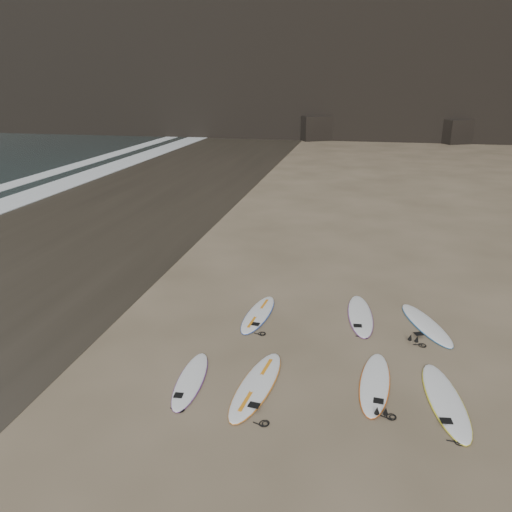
{
  "coord_description": "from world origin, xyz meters",
  "views": [
    {
      "loc": [
        -0.95,
        -9.35,
        6.05
      ],
      "look_at": [
        -3.55,
        3.19,
        1.5
      ],
      "focal_mm": 35.0,
      "sensor_mm": 36.0,
      "label": 1
    }
  ],
  "objects_px": {
    "surfboard_0": "(191,380)",
    "surfboard_7": "(426,324)",
    "surfboard_6": "(360,315)",
    "surfboard_1": "(257,385)",
    "surfboard_5": "(258,314)",
    "surfboard_3": "(445,400)",
    "surfboard_2": "(375,383)"
  },
  "relations": [
    {
      "from": "surfboard_6",
      "to": "surfboard_5",
      "type": "bearing_deg",
      "value": -174.89
    },
    {
      "from": "surfboard_1",
      "to": "surfboard_6",
      "type": "distance_m",
      "value": 4.3
    },
    {
      "from": "surfboard_2",
      "to": "surfboard_7",
      "type": "relative_size",
      "value": 0.98
    },
    {
      "from": "surfboard_2",
      "to": "surfboard_7",
      "type": "height_order",
      "value": "surfboard_7"
    },
    {
      "from": "surfboard_7",
      "to": "surfboard_5",
      "type": "bearing_deg",
      "value": 162.5
    },
    {
      "from": "surfboard_0",
      "to": "surfboard_7",
      "type": "xyz_separation_m",
      "value": [
        5.18,
        3.66,
        0.01
      ]
    },
    {
      "from": "surfboard_3",
      "to": "surfboard_7",
      "type": "height_order",
      "value": "surfboard_3"
    },
    {
      "from": "surfboard_6",
      "to": "surfboard_0",
      "type": "bearing_deg",
      "value": -137.13
    },
    {
      "from": "surfboard_2",
      "to": "surfboard_5",
      "type": "distance_m",
      "value": 4.07
    },
    {
      "from": "surfboard_3",
      "to": "surfboard_5",
      "type": "height_order",
      "value": "surfboard_3"
    },
    {
      "from": "surfboard_3",
      "to": "surfboard_5",
      "type": "bearing_deg",
      "value": 138.45
    },
    {
      "from": "surfboard_2",
      "to": "surfboard_5",
      "type": "xyz_separation_m",
      "value": [
        -3.05,
        2.7,
        -0.0
      ]
    },
    {
      "from": "surfboard_6",
      "to": "surfboard_1",
      "type": "bearing_deg",
      "value": -123.99
    },
    {
      "from": "surfboard_0",
      "to": "surfboard_7",
      "type": "distance_m",
      "value": 6.34
    },
    {
      "from": "surfboard_6",
      "to": "surfboard_2",
      "type": "bearing_deg",
      "value": -89.02
    },
    {
      "from": "surfboard_1",
      "to": "surfboard_6",
      "type": "bearing_deg",
      "value": 68.7
    },
    {
      "from": "surfboard_2",
      "to": "surfboard_7",
      "type": "bearing_deg",
      "value": 70.18
    },
    {
      "from": "surfboard_7",
      "to": "surfboard_0",
      "type": "bearing_deg",
      "value": -165.92
    },
    {
      "from": "surfboard_0",
      "to": "surfboard_3",
      "type": "relative_size",
      "value": 0.84
    },
    {
      "from": "surfboard_5",
      "to": "surfboard_7",
      "type": "distance_m",
      "value": 4.41
    },
    {
      "from": "surfboard_0",
      "to": "surfboard_2",
      "type": "bearing_deg",
      "value": 5.92
    },
    {
      "from": "surfboard_0",
      "to": "surfboard_5",
      "type": "relative_size",
      "value": 0.92
    },
    {
      "from": "surfboard_0",
      "to": "surfboard_1",
      "type": "xyz_separation_m",
      "value": [
        1.41,
        0.1,
        0.01
      ]
    },
    {
      "from": "surfboard_1",
      "to": "surfboard_2",
      "type": "xyz_separation_m",
      "value": [
        2.42,
        0.58,
        -0.0
      ]
    },
    {
      "from": "surfboard_5",
      "to": "surfboard_6",
      "type": "bearing_deg",
      "value": 15.65
    },
    {
      "from": "surfboard_1",
      "to": "surfboard_5",
      "type": "distance_m",
      "value": 3.34
    },
    {
      "from": "surfboard_1",
      "to": "surfboard_2",
      "type": "relative_size",
      "value": 1.09
    },
    {
      "from": "surfboard_3",
      "to": "surfboard_7",
      "type": "relative_size",
      "value": 1.06
    },
    {
      "from": "surfboard_7",
      "to": "surfboard_6",
      "type": "bearing_deg",
      "value": 152.04
    },
    {
      "from": "surfboard_1",
      "to": "surfboard_2",
      "type": "height_order",
      "value": "surfboard_1"
    },
    {
      "from": "surfboard_6",
      "to": "surfboard_7",
      "type": "bearing_deg",
      "value": -11.74
    },
    {
      "from": "surfboard_3",
      "to": "surfboard_6",
      "type": "xyz_separation_m",
      "value": [
        -1.69,
        3.51,
        -0.0
      ]
    }
  ]
}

